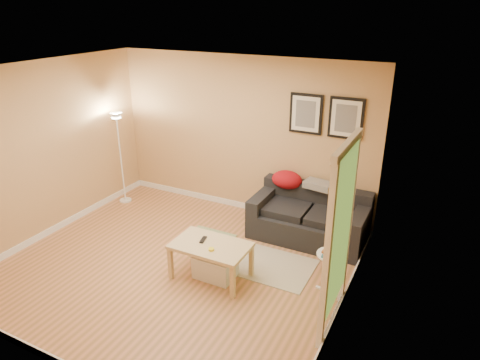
% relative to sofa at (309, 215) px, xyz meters
% --- Properties ---
extents(floor, '(4.50, 4.50, 0.00)m').
position_rel_sofa_xyz_m(floor, '(-1.37, -1.53, -0.38)').
color(floor, '#C47D54').
rests_on(floor, ground).
extents(ceiling, '(4.50, 4.50, 0.00)m').
position_rel_sofa_xyz_m(ceiling, '(-1.37, -1.53, 2.23)').
color(ceiling, white).
rests_on(ceiling, wall_back).
extents(wall_back, '(4.50, 0.00, 4.50)m').
position_rel_sofa_xyz_m(wall_back, '(-1.37, 0.47, 0.92)').
color(wall_back, tan).
rests_on(wall_back, ground).
extents(wall_front, '(4.50, 0.00, 4.50)m').
position_rel_sofa_xyz_m(wall_front, '(-1.37, -3.53, 0.92)').
color(wall_front, tan).
rests_on(wall_front, ground).
extents(wall_left, '(0.00, 4.00, 4.00)m').
position_rel_sofa_xyz_m(wall_left, '(-3.62, -1.53, 0.92)').
color(wall_left, tan).
rests_on(wall_left, ground).
extents(wall_right, '(0.00, 4.00, 4.00)m').
position_rel_sofa_xyz_m(wall_right, '(0.88, -1.53, 0.92)').
color(wall_right, tan).
rests_on(wall_right, ground).
extents(baseboard_back, '(4.50, 0.02, 0.10)m').
position_rel_sofa_xyz_m(baseboard_back, '(-1.37, 0.46, -0.33)').
color(baseboard_back, white).
rests_on(baseboard_back, ground).
extents(baseboard_left, '(0.02, 4.00, 0.10)m').
position_rel_sofa_xyz_m(baseboard_left, '(-3.61, -1.53, -0.33)').
color(baseboard_left, white).
rests_on(baseboard_left, ground).
extents(baseboard_right, '(0.02, 4.00, 0.10)m').
position_rel_sofa_xyz_m(baseboard_right, '(0.87, -1.53, -0.33)').
color(baseboard_right, white).
rests_on(baseboard_right, ground).
extents(sofa, '(1.70, 0.90, 0.75)m').
position_rel_sofa_xyz_m(sofa, '(0.00, 0.00, 0.00)').
color(sofa, black).
rests_on(sofa, ground).
extents(red_throw, '(0.48, 0.36, 0.28)m').
position_rel_sofa_xyz_m(red_throw, '(-0.47, 0.26, 0.40)').
color(red_throw, maroon).
rests_on(red_throw, sofa).
extents(plaid_throw, '(0.45, 0.32, 0.10)m').
position_rel_sofa_xyz_m(plaid_throw, '(0.04, 0.27, 0.41)').
color(plaid_throw, tan).
rests_on(plaid_throw, sofa).
extents(framed_print_left, '(0.50, 0.04, 0.60)m').
position_rel_sofa_xyz_m(framed_print_left, '(-0.29, 0.45, 1.43)').
color(framed_print_left, black).
rests_on(framed_print_left, wall_back).
extents(framed_print_right, '(0.50, 0.04, 0.60)m').
position_rel_sofa_xyz_m(framed_print_right, '(0.31, 0.45, 1.43)').
color(framed_print_right, black).
rests_on(framed_print_right, wall_back).
extents(area_rug, '(1.25, 0.85, 0.01)m').
position_rel_sofa_xyz_m(area_rug, '(-0.26, -0.98, -0.37)').
color(area_rug, '#BAAD93').
rests_on(area_rug, ground).
extents(green_runner, '(0.70, 0.50, 0.01)m').
position_rel_sofa_xyz_m(green_runner, '(-1.33, -0.69, -0.37)').
color(green_runner, '#668C4C').
rests_on(green_runner, ground).
extents(coffee_table, '(1.09, 0.81, 0.49)m').
position_rel_sofa_xyz_m(coffee_table, '(-0.80, -1.55, -0.13)').
color(coffee_table, '#CFB47E').
rests_on(coffee_table, ground).
extents(remote_control, '(0.08, 0.17, 0.02)m').
position_rel_sofa_xyz_m(remote_control, '(-0.93, -1.51, 0.12)').
color(remote_control, black).
rests_on(remote_control, coffee_table).
extents(tape_roll, '(0.07, 0.07, 0.03)m').
position_rel_sofa_xyz_m(tape_roll, '(-0.72, -1.67, 0.13)').
color(tape_roll, yellow).
rests_on(tape_roll, coffee_table).
extents(storage_bin, '(0.53, 0.39, 0.33)m').
position_rel_sofa_xyz_m(storage_bin, '(-0.76, -1.51, -0.21)').
color(storage_bin, white).
rests_on(storage_bin, ground).
extents(side_table, '(0.35, 0.35, 0.54)m').
position_rel_sofa_xyz_m(side_table, '(0.65, -1.15, -0.11)').
color(side_table, white).
rests_on(side_table, ground).
extents(book_stack, '(0.19, 0.24, 0.07)m').
position_rel_sofa_xyz_m(book_stack, '(0.65, -1.17, 0.20)').
color(book_stack, '#2C6684').
rests_on(book_stack, side_table).
extents(floor_lamp, '(0.21, 0.21, 1.63)m').
position_rel_sofa_xyz_m(floor_lamp, '(-3.37, -0.24, 0.40)').
color(floor_lamp, white).
rests_on(floor_lamp, ground).
extents(doorway, '(0.12, 1.01, 2.13)m').
position_rel_sofa_xyz_m(doorway, '(0.83, -1.68, 0.65)').
color(doorway, white).
rests_on(doorway, ground).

